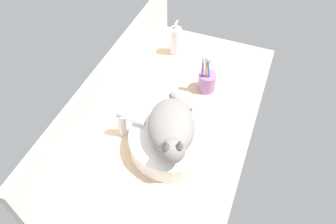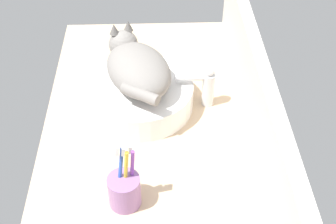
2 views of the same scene
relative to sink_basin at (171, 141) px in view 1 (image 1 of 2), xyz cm
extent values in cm
cube|color=#D1B28E|center=(13.78, 3.16, -5.99)|extent=(121.81, 62.33, 4.00)
cube|color=silver|center=(13.78, 32.53, 7.21)|extent=(121.81, 3.60, 22.39)
cylinder|color=white|center=(0.00, 0.00, 0.00)|extent=(31.81, 31.81, 7.98)
ellipsoid|color=gray|center=(0.00, 0.00, 9.49)|extent=(29.63, 25.35, 11.00)
sphere|color=gray|center=(-10.95, -4.60, 10.99)|extent=(8.80, 8.80, 8.80)
cone|color=#635F5B|center=(-11.02, -7.01, 16.39)|extent=(2.80, 2.80, 3.20)
cone|color=#635F5B|center=(-12.72, -2.96, 16.39)|extent=(2.80, 2.80, 3.20)
cylinder|color=gray|center=(11.28, 0.59, 9.99)|extent=(8.66, 10.98, 3.20)
cylinder|color=silver|center=(-0.30, 20.40, 1.51)|extent=(3.60, 3.60, 11.00)
cylinder|color=silver|center=(-0.23, 15.40, 6.41)|extent=(2.35, 10.03, 2.20)
sphere|color=silver|center=(-0.30, 20.40, 8.21)|extent=(2.80, 2.80, 2.80)
cylinder|color=silver|center=(55.58, 18.89, 2.95)|extent=(5.64, 5.64, 13.88)
cylinder|color=silver|center=(55.58, 18.89, 11.29)|extent=(1.20, 1.20, 2.80)
cylinder|color=silver|center=(56.78, 18.89, 12.69)|extent=(2.20, 1.00, 1.00)
cylinder|color=#996BA8|center=(35.93, -3.38, 0.29)|extent=(7.97, 7.97, 8.55)
cylinder|color=yellow|center=(35.06, -2.85, 4.91)|extent=(1.87, 2.47, 17.03)
cube|color=white|center=(35.06, -2.85, 13.41)|extent=(1.34, 1.02, 2.53)
cylinder|color=blue|center=(34.94, -4.18, 4.91)|extent=(2.54, 2.95, 16.99)
cube|color=white|center=(34.94, -4.18, 13.41)|extent=(1.43, 1.08, 2.58)
cylinder|color=purple|center=(34.43, -1.32, 4.91)|extent=(2.57, 2.11, 17.03)
cube|color=white|center=(34.43, -1.32, 13.41)|extent=(1.44, 0.97, 2.56)
camera|label=1|loc=(-68.73, -25.42, 101.28)|focal=35.00mm
camera|label=2|loc=(107.01, 4.66, 89.91)|focal=50.00mm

